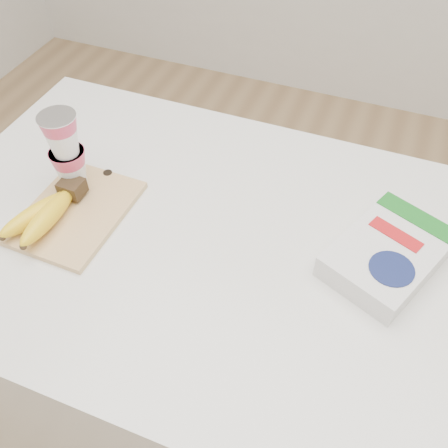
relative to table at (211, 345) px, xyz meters
name	(u,v)px	position (x,y,z in m)	size (l,w,h in m)	color
room	(197,16)	(0.00, 0.00, 0.90)	(4.00, 4.00, 4.00)	tan
table	(211,345)	(0.00, 0.00, 0.00)	(1.20, 0.80, 0.90)	white
cutting_board	(76,212)	(-0.27, -0.05, 0.46)	(0.19, 0.26, 0.01)	#E1C67B
bananas	(46,212)	(-0.31, -0.09, 0.49)	(0.10, 0.20, 0.06)	#382816
yogurt_stack	(66,149)	(-0.32, 0.02, 0.56)	(0.08, 0.08, 0.18)	white
cereal_box	(388,254)	(0.35, 0.06, 0.48)	(0.24, 0.28, 0.05)	white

